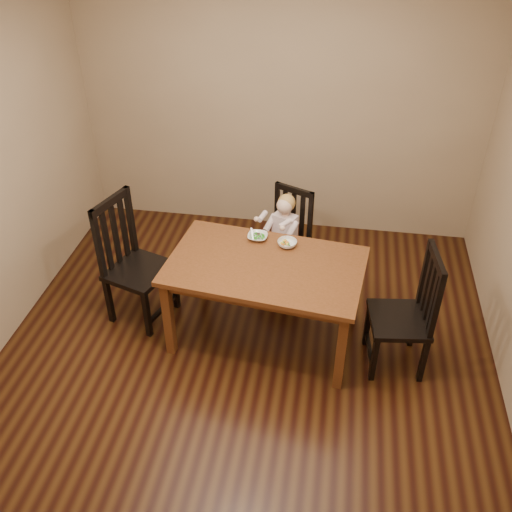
% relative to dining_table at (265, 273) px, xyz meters
% --- Properties ---
extents(room, '(4.01, 4.01, 2.71)m').
position_rel_dining_table_xyz_m(room, '(-0.12, -0.19, 0.68)').
color(room, '#3B210C').
rests_on(room, ground).
extents(dining_table, '(1.61, 1.08, 0.75)m').
position_rel_dining_table_xyz_m(dining_table, '(0.00, 0.00, 0.00)').
color(dining_table, '#4C2B11').
rests_on(dining_table, room).
extents(chair_child, '(0.52, 0.51, 0.93)m').
position_rel_dining_table_xyz_m(chair_child, '(0.08, 0.82, -0.22)').
color(chair_child, black).
rests_on(chair_child, room).
extents(chair_left, '(0.59, 0.61, 1.12)m').
position_rel_dining_table_xyz_m(chair_left, '(-1.14, 0.13, -0.13)').
color(chair_left, black).
rests_on(chair_left, room).
extents(chair_right, '(0.49, 0.51, 1.05)m').
position_rel_dining_table_xyz_m(chair_right, '(1.10, -0.13, -0.16)').
color(chair_right, black).
rests_on(chair_right, room).
extents(toddler, '(0.39, 0.43, 0.47)m').
position_rel_dining_table_xyz_m(toddler, '(0.06, 0.78, -0.10)').
color(toddler, white).
rests_on(toddler, chair_child).
extents(bowl_peas, '(0.16, 0.16, 0.04)m').
position_rel_dining_table_xyz_m(bowl_peas, '(-0.11, 0.34, 0.11)').
color(bowl_peas, silver).
rests_on(bowl_peas, dining_table).
extents(bowl_veg, '(0.21, 0.21, 0.05)m').
position_rel_dining_table_xyz_m(bowl_veg, '(0.14, 0.27, 0.11)').
color(bowl_veg, silver).
rests_on(bowl_veg, dining_table).
extents(fork, '(0.05, 0.12, 0.05)m').
position_rel_dining_table_xyz_m(fork, '(-0.16, 0.32, 0.13)').
color(fork, silver).
rests_on(fork, bowl_peas).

